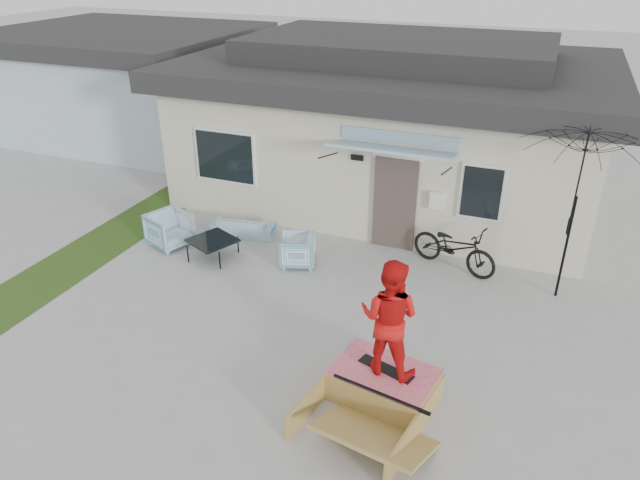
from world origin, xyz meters
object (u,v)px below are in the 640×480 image
at_px(armchair_right, 297,249).
at_px(skateboard, 386,368).
at_px(loveseat, 243,223).
at_px(bicycle, 455,242).
at_px(skater, 389,315).
at_px(armchair_left, 170,228).
at_px(patio_umbrella, 573,214).
at_px(coffee_table, 213,248).
at_px(skate_ramp, 384,385).

relative_size(armchair_right, skateboard, 0.84).
bearing_deg(armchair_right, loveseat, -134.33).
xyz_separation_m(loveseat, bicycle, (4.86, 0.23, 0.32)).
bearing_deg(skateboard, skater, 0.00).
relative_size(armchair_left, armchair_right, 1.17).
bearing_deg(patio_umbrella, coffee_table, -170.83).
bearing_deg(skater, bicycle, -89.27).
relative_size(armchair_left, skateboard, 0.99).
relative_size(bicycle, skater, 1.04).
height_order(armchair_right, coffee_table, armchair_right).
distance_m(bicycle, skateboard, 4.31).
bearing_deg(patio_umbrella, skateboard, -120.28).
height_order(bicycle, skateboard, bicycle).
relative_size(loveseat, skateboard, 1.71).
relative_size(skate_ramp, skateboard, 2.30).
bearing_deg(skateboard, skate_ramp, -83.81).
xyz_separation_m(armchair_left, coffee_table, (1.20, -0.15, -0.21)).
bearing_deg(skate_ramp, skateboard, 90.00).
bearing_deg(skateboard, bicycle, 102.85).
distance_m(armchair_left, patio_umbrella, 8.39).
bearing_deg(bicycle, skateboard, -164.19).
relative_size(armchair_right, skater, 0.40).
distance_m(loveseat, armchair_right, 1.94).
bearing_deg(coffee_table, skate_ramp, -31.63).
relative_size(armchair_left, bicycle, 0.45).
distance_m(coffee_table, skateboard, 5.50).
bearing_deg(armchair_left, skate_ramp, -96.43).
bearing_deg(armchair_left, skater, -96.01).
bearing_deg(coffee_table, armchair_left, 172.95).
xyz_separation_m(loveseat, armchair_right, (1.75, -0.83, 0.08)).
bearing_deg(coffee_table, armchair_right, 12.59).
height_order(coffee_table, skate_ramp, skate_ramp).
xyz_separation_m(coffee_table, skater, (4.70, -2.84, 1.25)).
bearing_deg(armchair_right, coffee_table, -96.34).
height_order(armchair_left, skate_ramp, armchair_left).
distance_m(loveseat, coffee_table, 1.24).
height_order(coffee_table, patio_umbrella, patio_umbrella).
distance_m(coffee_table, bicycle, 5.17).
xyz_separation_m(loveseat, skate_ramp, (4.62, -4.13, -0.04)).
relative_size(armchair_right, patio_umbrella, 0.27).
xyz_separation_m(coffee_table, bicycle, (4.94, 1.46, 0.39)).
height_order(coffee_table, skateboard, skateboard).
relative_size(coffee_table, skateboard, 1.01).
distance_m(armchair_right, patio_umbrella, 5.43).
relative_size(coffee_table, bicycle, 0.46).
bearing_deg(bicycle, skate_ramp, -164.27).
distance_m(armchair_left, bicycle, 6.29).
bearing_deg(bicycle, armchair_right, 127.71).
bearing_deg(skater, skateboard, -0.00).
bearing_deg(skate_ramp, bicycle, 96.58).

